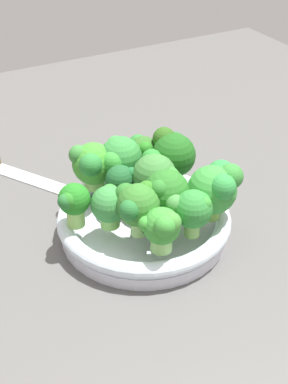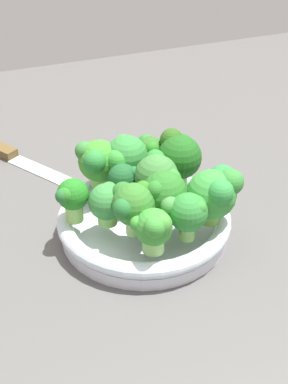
{
  "view_description": "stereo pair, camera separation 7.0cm",
  "coord_description": "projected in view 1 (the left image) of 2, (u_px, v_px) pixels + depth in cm",
  "views": [
    {
      "loc": [
        -51.77,
        30.39,
        45.9
      ],
      "look_at": [
        -0.8,
        2.82,
        6.76
      ],
      "focal_mm": 51.03,
      "sensor_mm": 36.0,
      "label": 1
    },
    {
      "loc": [
        -54.72,
        24.06,
        45.9
      ],
      "look_at": [
        -0.8,
        2.82,
        6.76
      ],
      "focal_mm": 51.03,
      "sensor_mm": 36.0,
      "label": 2
    }
  ],
  "objects": [
    {
      "name": "broccoli_floret_7",
      "position": [
        165.0,
        193.0,
        0.67
      ],
      "size": [
        5.79,
        5.8,
        7.25
      ],
      "color": "#90C263",
      "rests_on": "bowl"
    },
    {
      "name": "broccoli_floret_0",
      "position": [
        137.0,
        204.0,
        0.65
      ],
      "size": [
        6.17,
        5.64,
        6.96
      ],
      "color": "#9BD074",
      "rests_on": "bowl"
    },
    {
      "name": "broccoli_floret_10",
      "position": [
        155.0,
        175.0,
        0.71
      ],
      "size": [
        6.72,
        5.85,
        6.97
      ],
      "color": "#83C568",
      "rests_on": "bowl"
    },
    {
      "name": "broccoli_floret_2",
      "position": [
        73.0,
        202.0,
        0.67
      ],
      "size": [
        4.06,
        4.39,
        5.96
      ],
      "color": "#94CF64",
      "rests_on": "bowl"
    },
    {
      "name": "broccoli_floret_12",
      "position": [
        120.0,
        158.0,
        0.75
      ],
      "size": [
        6.46,
        6.29,
        7.2
      ],
      "color": "#99DA6B",
      "rests_on": "bowl"
    },
    {
      "name": "broccoli_floret_3",
      "position": [
        216.0,
        187.0,
        0.68
      ],
      "size": [
        6.85,
        7.2,
        7.37
      ],
      "color": "#82BF4D",
      "rests_on": "bowl"
    },
    {
      "name": "bowl",
      "position": [
        144.0,
        222.0,
        0.73
      ],
      "size": [
        23.04,
        23.04,
        3.76
      ],
      "color": "silver",
      "rests_on": "ground_plane"
    },
    {
      "name": "broccoli_floret_8",
      "position": [
        92.0,
        164.0,
        0.74
      ],
      "size": [
        6.37,
        6.02,
        6.73
      ],
      "color": "#91CB61",
      "rests_on": "bowl"
    },
    {
      "name": "broccoli_floret_1",
      "position": [
        112.0,
        204.0,
        0.67
      ],
      "size": [
        5.23,
        5.04,
        5.61
      ],
      "color": "#7EC158",
      "rests_on": "bowl"
    },
    {
      "name": "broccoli_floret_11",
      "position": [
        173.0,
        153.0,
        0.75
      ],
      "size": [
        6.97,
        6.07,
        7.72
      ],
      "color": "#83B960",
      "rests_on": "bowl"
    },
    {
      "name": "ground_plane",
      "position": [
        159.0,
        231.0,
        0.76
      ],
      "size": [
        130.0,
        130.0,
        2.5
      ],
      "primitive_type": "cube",
      "color": "#545352"
    },
    {
      "name": "broccoli_floret_5",
      "position": [
        143.0,
        152.0,
        0.77
      ],
      "size": [
        5.07,
        4.49,
        6.04
      ],
      "color": "#7CC35D",
      "rests_on": "bowl"
    },
    {
      "name": "broccoli_floret_9",
      "position": [
        162.0,
        227.0,
        0.63
      ],
      "size": [
        5.03,
        4.89,
        5.92
      ],
      "color": "#96D673",
      "rests_on": "bowl"
    },
    {
      "name": "broccoli_floret_4",
      "position": [
        122.0,
        181.0,
        0.72
      ],
      "size": [
        4.01,
        4.26,
        5.39
      ],
      "color": "#91D76E",
      "rests_on": "bowl"
    },
    {
      "name": "broccoli_floret_6",
      "position": [
        192.0,
        209.0,
        0.65
      ],
      "size": [
        4.81,
        5.64,
        6.28
      ],
      "color": "#7CB256",
      "rests_on": "bowl"
    }
  ]
}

